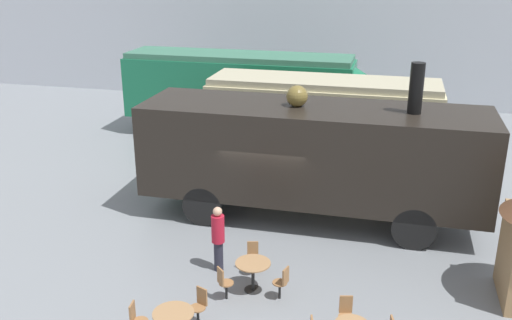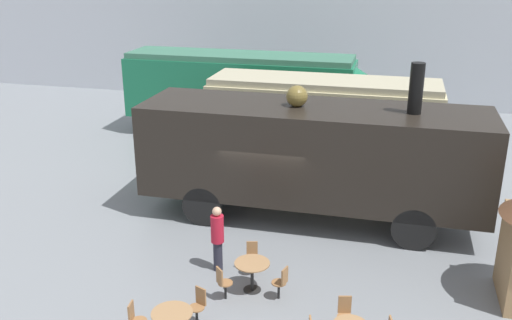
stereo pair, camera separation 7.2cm
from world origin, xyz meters
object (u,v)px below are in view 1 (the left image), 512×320
object	(u,v)px
streamlined_locomotive	(257,88)
cafe_chair_0	(224,281)
cafe_table_near	(253,269)
cafe_table_far	(174,319)
visitor_person	(218,236)
steam_locomotive	(313,152)
passenger_coach_vintage	(323,116)

from	to	relation	value
streamlined_locomotive	cafe_chair_0	size ratio (longest dim) A/B	13.93
cafe_table_near	cafe_chair_0	size ratio (longest dim) A/B	1.00
cafe_table_far	visitor_person	distance (m)	3.07
streamlined_locomotive	visitor_person	size ratio (longest dim) A/B	6.72
visitor_person	steam_locomotive	bearing A→B (deg)	63.88
passenger_coach_vintage	cafe_table_far	bearing A→B (deg)	-98.33
cafe_chair_0	visitor_person	world-z (taller)	visitor_person
cafe_table_near	cafe_table_far	bearing A→B (deg)	-116.09
passenger_coach_vintage	streamlined_locomotive	bearing A→B (deg)	133.42
streamlined_locomotive	cafe_table_far	world-z (taller)	streamlined_locomotive
streamlined_locomotive	passenger_coach_vintage	distance (m)	4.99
passenger_coach_vintage	cafe_chair_0	size ratio (longest dim) A/B	9.71
streamlined_locomotive	steam_locomotive	bearing A→B (deg)	-64.69
steam_locomotive	cafe_chair_0	distance (m)	5.46
passenger_coach_vintage	cafe_table_near	size ratio (longest dim) A/B	9.70
cafe_table_near	visitor_person	xyz separation A→B (m)	(-1.11, 0.72, 0.38)
cafe_table_far	visitor_person	world-z (taller)	visitor_person
steam_locomotive	cafe_table_far	bearing A→B (deg)	-105.39
steam_locomotive	passenger_coach_vintage	bearing A→B (deg)	93.60
cafe_chair_0	passenger_coach_vintage	bearing A→B (deg)	38.86
cafe_table_far	visitor_person	size ratio (longest dim) A/B	0.49
passenger_coach_vintage	steam_locomotive	world-z (taller)	steam_locomotive
streamlined_locomotive	passenger_coach_vintage	world-z (taller)	streamlined_locomotive
steam_locomotive	cafe_table_far	world-z (taller)	steam_locomotive
cafe_table_near	cafe_chair_0	bearing A→B (deg)	-135.31
cafe_chair_0	visitor_person	bearing A→B (deg)	67.88
streamlined_locomotive	cafe_table_far	xyz separation A→B (m)	(1.82, -14.59, -1.69)
cafe_table_far	cafe_chair_0	bearing A→B (deg)	72.20
cafe_table_far	streamlined_locomotive	bearing A→B (deg)	97.11
streamlined_locomotive	visitor_person	bearing A→B (deg)	-80.89
cafe_chair_0	streamlined_locomotive	bearing A→B (deg)	55.84
cafe_table_near	cafe_table_far	size ratio (longest dim) A/B	0.99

